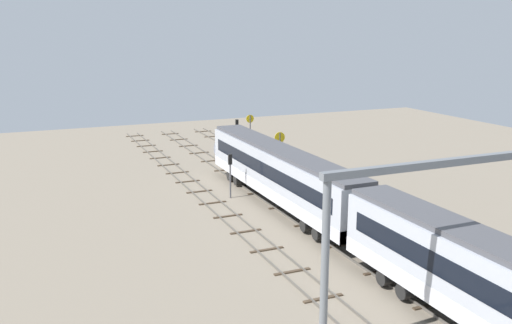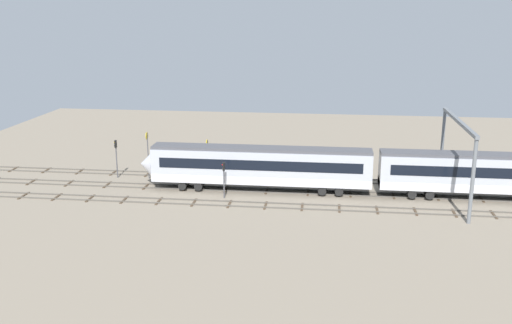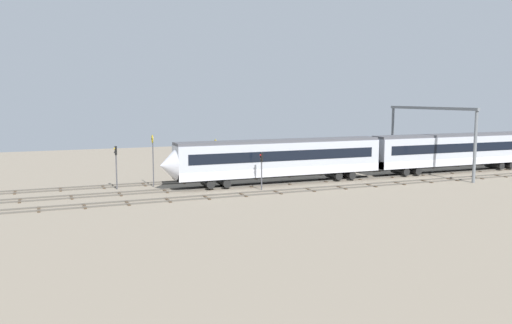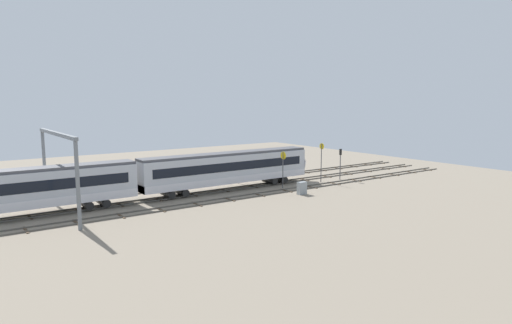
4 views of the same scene
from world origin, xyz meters
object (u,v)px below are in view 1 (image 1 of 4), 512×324
Objects in this scene: overhead_gantry at (464,202)px; signal_light_trackside_departure at (237,133)px; signal_light_trackside_approach at (230,169)px; speed_sign_near_foreground at (250,134)px; train at (358,217)px; speed_sign_mid_trackside at (280,149)px; relay_cabinet at (323,171)px.

overhead_gantry is 3.46× the size of signal_light_trackside_departure.
overhead_gantry is 4.04× the size of signal_light_trackside_approach.
train is at bearing 173.08° from speed_sign_near_foreground.
speed_sign_near_foreground is at bearing -179.84° from signal_light_trackside_departure.
train is 29.54m from signal_light_trackside_departure.
signal_light_trackside_approach is (-3.01, 6.19, -0.72)m from speed_sign_mid_trackside.
speed_sign_mid_trackside is 10.98m from signal_light_trackside_departure.
speed_sign_mid_trackside is at bearing -179.08° from speed_sign_near_foreground.
signal_light_trackside_departure is (38.17, -3.06, -3.24)m from overhead_gantry.
signal_light_trackside_departure is at bearing -6.00° from train.
speed_sign_near_foreground is at bearing -6.92° from train.
train reaches higher than relay_cabinet.
train is at bearing 174.00° from signal_light_trackside_departure.
signal_light_trackside_departure is 2.91× the size of relay_cabinet.
train is at bearing -169.05° from signal_light_trackside_approach.
train is 25.70m from speed_sign_near_foreground.
relay_cabinet is (2.44, -10.66, -1.81)m from signal_light_trackside_approach.
signal_light_trackside_approach is at bearing 10.95° from train.
overhead_gantry is 24.64m from signal_light_trackside_approach.
signal_light_trackside_departure is at bearing 0.16° from speed_sign_near_foreground.
speed_sign_near_foreground is (34.29, -3.08, -2.67)m from overhead_gantry.
relay_cabinet is at bearing -16.06° from overhead_gantry.
speed_sign_mid_trackside reaches higher than relay_cabinet.
speed_sign_mid_trackside is at bearing -179.34° from signal_light_trackside_departure.
speed_sign_mid_trackside is 5.17m from relay_cabinet.
signal_light_trackside_approach is at bearing 7.07° from overhead_gantry.
speed_sign_near_foreground is at bearing 0.92° from speed_sign_mid_trackside.
speed_sign_mid_trackside is at bearing -6.69° from overhead_gantry.
speed_sign_mid_trackside is 1.08× the size of signal_light_trackside_departure.
speed_sign_near_foreground reaches higher than signal_light_trackside_departure.
signal_light_trackside_approach is (24.18, 3.00, -3.63)m from overhead_gantry.
signal_light_trackside_approach is 15.25m from signal_light_trackside_departure.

